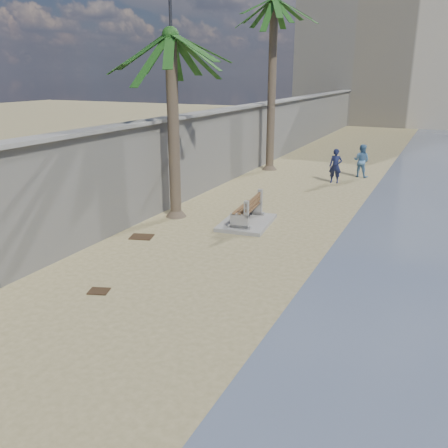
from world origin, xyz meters
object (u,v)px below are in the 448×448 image
(palm_back, at_px, (274,3))
(person_b, at_px, (362,159))
(bench_far, at_px, (247,213))
(person_a, at_px, (336,164))
(palm_mid, at_px, (170,38))

(palm_back, distance_m, person_b, 9.24)
(bench_far, bearing_deg, person_b, 77.65)
(bench_far, distance_m, person_a, 8.33)
(palm_mid, bearing_deg, person_b, 64.05)
(bench_far, xyz_separation_m, person_b, (2.23, 10.19, 0.51))
(palm_back, height_order, person_b, palm_back)
(palm_mid, bearing_deg, palm_back, 89.82)
(palm_mid, height_order, person_a, palm_mid)
(palm_back, xyz_separation_m, person_a, (4.13, -1.80, -7.72))
(palm_back, relative_size, person_b, 5.10)
(palm_mid, distance_m, palm_back, 10.50)
(person_b, bearing_deg, palm_back, 13.05)
(person_b, bearing_deg, person_a, 76.29)
(bench_far, xyz_separation_m, palm_back, (-2.81, 10.01, 8.25))
(palm_mid, xyz_separation_m, person_b, (5.08, 10.43, -5.47))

